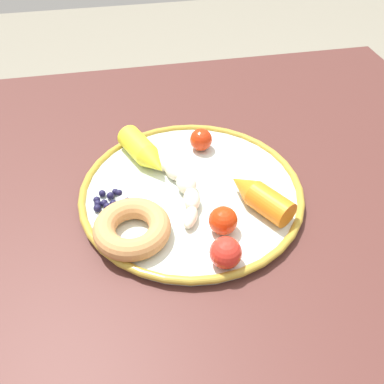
{
  "coord_description": "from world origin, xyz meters",
  "views": [
    {
      "loc": [
        0.15,
        0.46,
        1.19
      ],
      "look_at": [
        0.06,
        0.0,
        0.75
      ],
      "focal_mm": 38.63,
      "sensor_mm": 36.0,
      "label": 1
    }
  ],
  "objects": [
    {
      "name": "banana",
      "position": [
        0.08,
        0.0,
        0.76
      ],
      "size": [
        0.08,
        0.17,
        0.03
      ],
      "color": "beige",
      "rests_on": "plate"
    },
    {
      "name": "ground_plane",
      "position": [
        0.0,
        0.0,
        0.0
      ],
      "size": [
        6.0,
        6.0,
        0.0
      ],
      "primitive_type": "plane",
      "color": "gray"
    },
    {
      "name": "tomato_far",
      "position": [
        0.03,
        0.09,
        0.77
      ],
      "size": [
        0.04,
        0.04,
        0.04
      ],
      "primitive_type": "sphere",
      "color": "red",
      "rests_on": "plate"
    },
    {
      "name": "tomato_near",
      "position": [
        0.02,
        -0.1,
        0.77
      ],
      "size": [
        0.04,
        0.04,
        0.04
      ],
      "primitive_type": "sphere",
      "color": "red",
      "rests_on": "plate"
    },
    {
      "name": "dining_table",
      "position": [
        0.0,
        0.0,
        0.64
      ],
      "size": [
        0.97,
        0.9,
        0.74
      ],
      "color": "#4B2622",
      "rests_on": "ground_plane"
    },
    {
      "name": "blueberry_pile",
      "position": [
        0.19,
        0.01,
        0.75
      ],
      "size": [
        0.06,
        0.05,
        0.02
      ],
      "color": "#191638",
      "rests_on": "plate"
    },
    {
      "name": "donut",
      "position": [
        0.16,
        0.08,
        0.76
      ],
      "size": [
        0.15,
        0.15,
        0.03
      ],
      "primitive_type": "torus",
      "rotation": [
        0.0,
        0.0,
        2.07
      ],
      "color": "tan",
      "rests_on": "plate"
    },
    {
      "name": "carrot_yellow",
      "position": [
        0.12,
        -0.08,
        0.77
      ],
      "size": [
        0.08,
        0.12,
        0.04
      ],
      "color": "yellow",
      "rests_on": "plate"
    },
    {
      "name": "tomato_mid",
      "position": [
        0.04,
        0.15,
        0.77
      ],
      "size": [
        0.04,
        0.04,
        0.04
      ],
      "primitive_type": "sphere",
      "color": "red",
      "rests_on": "plate"
    },
    {
      "name": "plate",
      "position": [
        0.06,
        0.0,
        0.74
      ],
      "size": [
        0.35,
        0.35,
        0.02
      ],
      "color": "silver",
      "rests_on": "dining_table"
    },
    {
      "name": "carrot_orange",
      "position": [
        -0.03,
        0.05,
        0.77
      ],
      "size": [
        0.09,
        0.11,
        0.04
      ],
      "color": "orange",
      "rests_on": "plate"
    }
  ]
}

